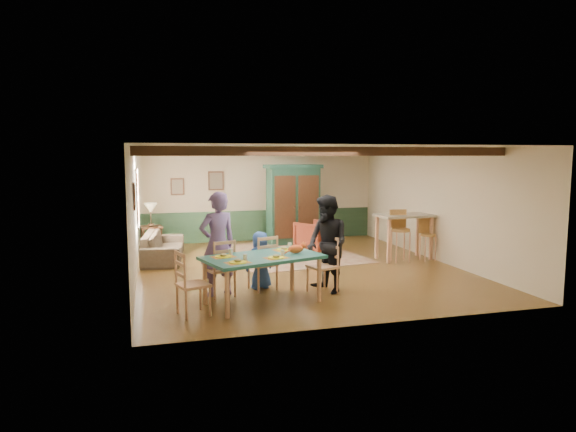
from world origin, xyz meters
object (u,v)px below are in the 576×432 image
object	(u,v)px
dining_chair_end_right	(322,265)
person_man	(218,244)
sofa	(163,246)
end_table	(152,239)
armchair	(316,236)
table_lamp	(151,215)
bar_stool_left	(401,236)
dining_chair_far_left	(220,268)
dining_chair_far_right	(263,262)
counter_table	(404,237)
dining_chair_end_left	(193,283)
dining_table	(263,280)
person_woman	(327,244)
bar_stool_right	(428,240)
person_child	(260,260)
armoire	(293,204)
cat	(296,248)

from	to	relation	value
dining_chair_end_right	person_man	xyz separation A→B (m)	(-1.88, 0.36, 0.43)
sofa	end_table	bearing A→B (deg)	18.54
armchair	sofa	distance (m)	3.93
sofa	table_lamp	bearing A→B (deg)	18.54
end_table	bar_stool_left	distance (m)	6.46
dining_chair_far_left	dining_chair_far_right	size ratio (longest dim) A/B	1.00
counter_table	bar_stool_left	size ratio (longest dim) A/B	1.07
dining_chair_end_left	dining_chair_end_right	size ratio (longest dim) A/B	1.00
dining_table	dining_chair_far_left	xyz separation A→B (m)	(-0.65, 0.63, 0.11)
dining_chair_end_left	person_woman	bearing A→B (deg)	-90.00
end_table	bar_stool_right	distance (m)	7.11
dining_chair_end_left	counter_table	world-z (taller)	counter_table
table_lamp	armchair	bearing A→B (deg)	-15.74
person_child	sofa	distance (m)	3.70
end_table	bar_stool_right	bearing A→B (deg)	-25.16
dining_table	person_woman	xyz separation A→B (m)	(1.32, 0.39, 0.49)
person_woman	sofa	bearing A→B (deg)	-160.10
dining_table	sofa	distance (m)	4.51
dining_chair_far_left	armoire	world-z (taller)	armoire
bar_stool_right	end_table	bearing A→B (deg)	157.70
dining_chair_far_right	armoire	xyz separation A→B (m)	(1.96, 4.76, 0.61)
dining_table	person_man	distance (m)	1.12
cat	table_lamp	world-z (taller)	table_lamp
person_woman	bar_stool_right	size ratio (longest dim) A/B	1.79
dining_chair_far_left	dining_chair_far_right	distance (m)	0.88
table_lamp	dining_table	bearing A→B (deg)	-71.87
armchair	bar_stool_left	bearing A→B (deg)	99.55
dining_chair_end_left	person_child	distance (m)	1.92
dining_chair_end_left	person_man	world-z (taller)	person_man
dining_table	person_child	size ratio (longest dim) A/B	1.79
armchair	bar_stool_right	bearing A→B (deg)	110.05
person_woman	counter_table	xyz separation A→B (m)	(2.83, 2.35, -0.35)
dining_table	cat	xyz separation A→B (m)	(0.61, 0.07, 0.51)
dining_chair_end_left	counter_table	bearing A→B (deg)	-76.46
dining_chair_end_right	person_woman	size ratio (longest dim) A/B	0.58
cat	bar_stool_right	xyz separation A→B (m)	(4.03, 2.39, -0.42)
dining_chair_far_right	bar_stool_right	bearing A→B (deg)	-177.06
person_man	sofa	distance (m)	3.68
dining_chair_far_left	dining_chair_end_left	world-z (taller)	same
dining_chair_far_right	person_child	xyz separation A→B (m)	(-0.03, 0.08, 0.03)
dining_chair_end_left	sofa	distance (m)	4.62
dining_chair_far_right	dining_chair_end_left	distance (m)	1.88
armoire	table_lamp	xyz separation A→B (m)	(-3.95, -0.16, -0.16)
counter_table	armchair	bearing A→B (deg)	138.25
dining_table	armchair	bearing A→B (deg)	60.80
person_woman	end_table	size ratio (longest dim) A/B	2.71
dining_table	dining_chair_far_left	bearing A→B (deg)	135.62
bar_stool_left	armoire	bearing A→B (deg)	124.77
sofa	table_lamp	xyz separation A→B (m)	(-0.27, 1.24, 0.64)
cat	sofa	distance (m)	4.73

